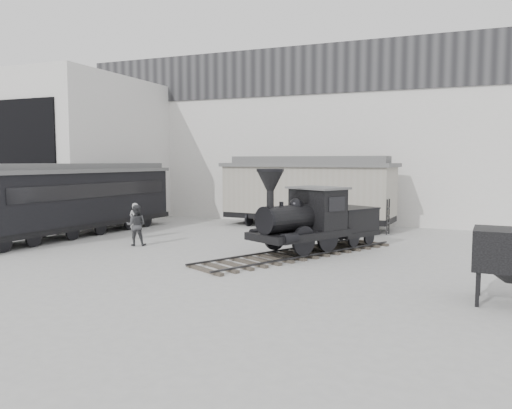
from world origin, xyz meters
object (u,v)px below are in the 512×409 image
at_px(visitor_b, 136,225).
at_px(coal_hopper, 511,256).
at_px(passenger_coach, 78,199).
at_px(visitor_a, 135,221).
at_px(boxcar, 307,190).
at_px(locomotive, 312,223).

distance_m(visitor_b, coal_hopper, 15.60).
height_order(passenger_coach, visitor_a, passenger_coach).
bearing_deg(boxcar, coal_hopper, -48.58).
bearing_deg(visitor_b, passenger_coach, -42.82).
bearing_deg(visitor_b, locomotive, 164.64).
distance_m(locomotive, visitor_a, 9.34).
bearing_deg(boxcar, locomotive, -66.83).
relative_size(passenger_coach, visitor_b, 6.99).
bearing_deg(visitor_a, passenger_coach, -3.53).
distance_m(locomotive, coal_hopper, 8.81).
bearing_deg(passenger_coach, locomotive, 2.90).
relative_size(boxcar, visitor_a, 5.80).
xyz_separation_m(locomotive, passenger_coach, (-12.76, 0.53, 0.63)).
relative_size(visitor_a, visitor_b, 0.95).
height_order(boxcar, visitor_a, boxcar).
height_order(visitor_b, coal_hopper, coal_hopper).
relative_size(locomotive, passenger_coach, 0.74).
height_order(passenger_coach, visitor_b, passenger_coach).
xyz_separation_m(visitor_b, coal_hopper, (15.01, -4.21, 0.39)).
relative_size(visitor_a, coal_hopper, 0.88).
xyz_separation_m(boxcar, visitor_a, (-6.86, -7.27, -1.28)).
bearing_deg(locomotive, boxcar, 135.87).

